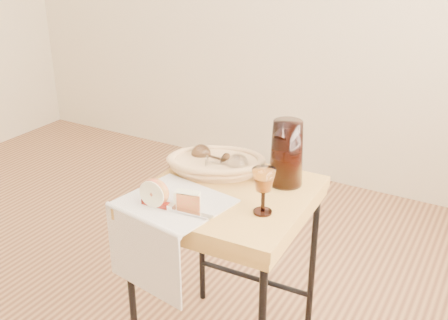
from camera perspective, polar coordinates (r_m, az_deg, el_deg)
The scene contains 10 objects.
side_table at distance 1.93m, azimuth 0.30°, elevation -12.36°, with size 0.53×0.53×0.68m, color brown, non-canonical shape.
tea_towel at distance 1.68m, azimuth -5.33°, elevation -4.51°, with size 0.31×0.28×0.01m, color white.
bread_basket at distance 1.87m, azimuth -0.87°, elevation -0.52°, with size 0.31×0.21×0.06m, color #A27A54, non-canonical shape.
goblet_lying_a at distance 1.89m, azimuth -1.37°, elevation 0.34°, with size 0.12×0.07×0.07m, color brown, non-canonical shape.
goblet_lying_b at distance 1.83m, azimuth 0.06°, elevation -0.39°, with size 0.12×0.08×0.08m, color white, non-canonical shape.
pitcher at distance 1.77m, azimuth 6.68°, elevation 0.75°, with size 0.16×0.24×0.26m, color black, non-canonical shape.
wine_goblet at distance 1.59m, azimuth 4.20°, elevation -3.33°, with size 0.07×0.07×0.15m, color white, non-canonical shape.
apple_half at distance 1.65m, azimuth -7.29°, elevation -3.34°, with size 0.09×0.05×0.09m, color red.
apple_wedge at distance 1.64m, azimuth -3.94°, elevation -4.20°, with size 0.07×0.04×0.05m, color #F2EDC0.
table_knife at distance 1.63m, azimuth -5.37°, elevation -5.04°, with size 0.23×0.02×0.02m, color silver, non-canonical shape.
Camera 1 is at (1.44, -1.15, 1.48)m, focal length 42.95 mm.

